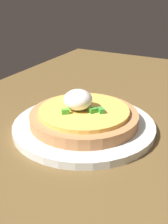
% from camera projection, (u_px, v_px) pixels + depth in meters
% --- Properties ---
extents(dining_table, '(1.21, 0.83, 0.03)m').
position_uv_depth(dining_table, '(125.00, 174.00, 0.42)').
color(dining_table, brown).
rests_on(dining_table, ground).
extents(plate, '(0.24, 0.24, 0.01)m').
position_uv_depth(plate, '(84.00, 126.00, 0.51)').
color(plate, silver).
rests_on(plate, dining_table).
extents(pizza, '(0.18, 0.18, 0.06)m').
position_uv_depth(pizza, '(83.00, 115.00, 0.50)').
color(pizza, '#BB7D4C').
rests_on(pizza, plate).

